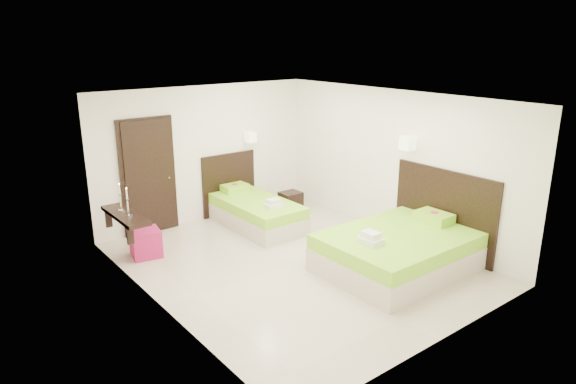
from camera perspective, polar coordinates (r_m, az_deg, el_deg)
floor at (r=8.25m, az=0.74°, el=-7.94°), size 5.50×5.50×0.00m
bed_single at (r=9.78m, az=-3.77°, el=-2.03°), size 1.19×1.99×1.64m
bed_double at (r=8.15m, az=12.42°, el=-6.13°), size 2.27×1.93×1.87m
nightstand at (r=10.69m, az=0.29°, el=-0.97°), size 0.42×0.37×0.37m
ottoman at (r=8.74m, az=-15.52°, el=-5.48°), size 0.53×0.53×0.45m
door at (r=9.52m, az=-15.23°, el=1.62°), size 1.02×0.15×2.14m
console_shelf at (r=8.31m, az=-17.69°, el=-2.52°), size 0.35×1.20×0.78m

